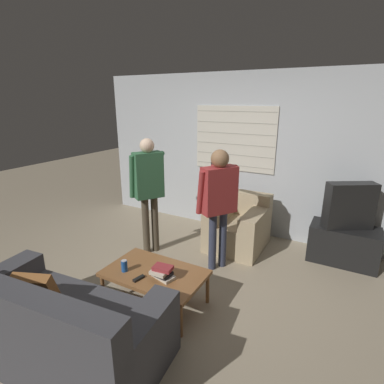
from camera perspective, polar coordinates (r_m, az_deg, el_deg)
The scene contains 12 objects.
ground_plane at distance 3.68m, azimuth -2.75°, elevation -18.35°, with size 16.00×16.00×0.00m, color gray.
wall_back at distance 4.91m, azimuth 9.58°, elevation 6.98°, with size 5.20×0.08×2.55m.
couch_blue at distance 2.99m, azimuth -24.47°, elevation -22.31°, with size 1.90×1.05×0.86m.
armchair_beige at distance 4.56m, azimuth 8.85°, elevation -6.41°, with size 0.79×0.87×0.78m.
coffee_table at distance 3.32m, azimuth -7.08°, elevation -15.33°, with size 1.05×0.65×0.39m.
tv_stand at distance 4.61m, azimuth 26.84°, elevation -8.91°, with size 0.86×0.47×0.51m.
tv at distance 4.41m, azimuth 27.80°, elevation -2.32°, with size 0.63×0.49×0.61m.
person_left_standing at distance 4.16m, azimuth -8.31°, elevation 1.71°, with size 0.54×0.72×1.65m.
person_right_standing at distance 3.73m, azimuth 5.06°, elevation -0.61°, with size 0.56×0.78×1.57m.
book_stack at distance 3.16m, azimuth -5.68°, elevation -14.97°, with size 0.26×0.21×0.14m.
soda_can at distance 3.34m, azimuth -12.77°, elevation -13.54°, with size 0.07×0.07×0.13m.
spare_remote at distance 3.20m, azimuth -10.11°, elevation -15.90°, with size 0.07×0.14×0.02m.
Camera 1 is at (1.59, -2.53, 2.14)m, focal length 28.00 mm.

